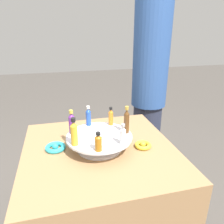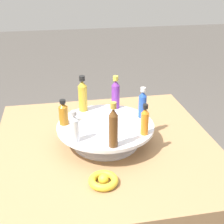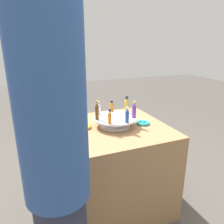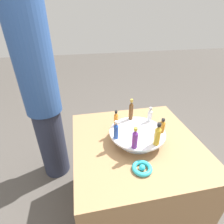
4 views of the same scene
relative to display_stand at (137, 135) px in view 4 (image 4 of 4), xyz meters
The scene contains 13 objects.
ground_plane 0.77m from the display_stand, ahead, with size 12.00×12.00×0.00m, color #4C4742.
party_table 0.41m from the display_stand, ahead, with size 0.80×0.80×0.72m.
display_stand is the anchor object (origin of this frame).
bottle_blue 0.17m from the display_stand, 103.45° to the left, with size 0.03×0.03×0.12m.
bottle_purple 0.17m from the display_stand, 154.88° to the left, with size 0.03×0.03×0.13m.
bottle_gold 0.18m from the display_stand, 153.69° to the right, with size 0.03×0.03×0.14m.
bottle_amber 0.16m from the display_stand, 102.27° to the right, with size 0.03×0.03×0.09m.
bottle_clear 0.17m from the display_stand, 50.84° to the right, with size 0.03×0.03×0.11m.
bottle_brown 0.18m from the display_stand, ahead, with size 0.03×0.03×0.15m.
bottle_orange 0.17m from the display_stand, 52.02° to the left, with size 0.03×0.03×0.11m.
ribbon_bow_teal 0.24m from the display_stand, 168.77° to the left, with size 0.11×0.11×0.03m.
ribbon_bow_gold 0.24m from the display_stand, 11.23° to the right, with size 0.09×0.09×0.03m.
person_figure 0.84m from the display_stand, 49.18° to the left, with size 0.29×0.29×1.69m.
Camera 4 is at (-0.82, 0.33, 1.45)m, focal length 28.00 mm.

